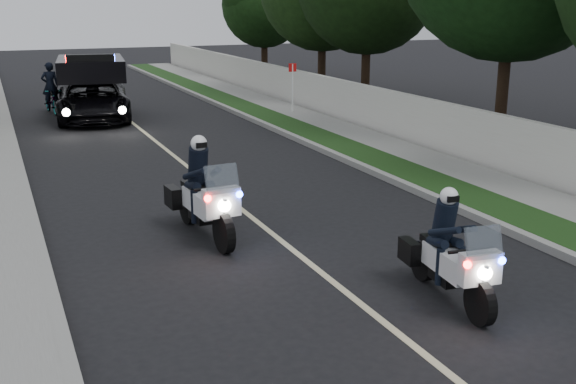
% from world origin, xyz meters
% --- Properties ---
extents(ground, '(120.00, 120.00, 0.00)m').
position_xyz_m(ground, '(0.00, 0.00, 0.00)').
color(ground, black).
rests_on(ground, ground).
extents(curb_right, '(0.20, 60.00, 0.15)m').
position_xyz_m(curb_right, '(4.10, 10.00, 0.07)').
color(curb_right, gray).
rests_on(curb_right, ground).
extents(grass_verge, '(1.20, 60.00, 0.16)m').
position_xyz_m(grass_verge, '(4.80, 10.00, 0.08)').
color(grass_verge, '#193814').
rests_on(grass_verge, ground).
extents(sidewalk_right, '(1.40, 60.00, 0.16)m').
position_xyz_m(sidewalk_right, '(6.10, 10.00, 0.08)').
color(sidewalk_right, gray).
rests_on(sidewalk_right, ground).
extents(property_wall, '(0.22, 60.00, 1.50)m').
position_xyz_m(property_wall, '(7.10, 10.00, 0.75)').
color(property_wall, beige).
rests_on(property_wall, ground).
extents(curb_left, '(0.20, 60.00, 0.15)m').
position_xyz_m(curb_left, '(-4.10, 10.00, 0.07)').
color(curb_left, gray).
rests_on(curb_left, ground).
extents(lane_marking, '(0.12, 50.00, 0.01)m').
position_xyz_m(lane_marking, '(0.00, 10.00, 0.00)').
color(lane_marking, '#BFB78C').
rests_on(lane_marking, ground).
extents(police_moto_left, '(0.94, 2.29, 1.90)m').
position_xyz_m(police_moto_left, '(-1.21, 4.90, 0.00)').
color(police_moto_left, silver).
rests_on(police_moto_left, ground).
extents(police_moto_right, '(0.92, 2.05, 1.69)m').
position_xyz_m(police_moto_right, '(1.24, 0.77, 0.00)').
color(police_moto_right, silver).
rests_on(police_moto_right, ground).
extents(police_suv, '(3.18, 5.68, 2.63)m').
position_xyz_m(police_suv, '(-1.13, 19.21, 0.00)').
color(police_suv, black).
rests_on(police_suv, ground).
extents(bicycle, '(0.88, 1.89, 0.95)m').
position_xyz_m(bicycle, '(-2.43, 21.34, 0.00)').
color(bicycle, black).
rests_on(bicycle, ground).
extents(cyclist, '(0.66, 0.45, 1.78)m').
position_xyz_m(cyclist, '(-2.43, 21.34, 0.00)').
color(cyclist, black).
rests_on(cyclist, ground).
extents(sign_post, '(0.32, 0.32, 2.04)m').
position_xyz_m(sign_post, '(6.00, 17.19, 0.00)').
color(sign_post, '#A7260B').
rests_on(sign_post, ground).
extents(tree_right_b, '(8.87, 8.87, 11.33)m').
position_xyz_m(tree_right_b, '(9.80, 9.88, 0.00)').
color(tree_right_b, '#153812').
rests_on(tree_right_b, ground).
extents(tree_right_c, '(7.63, 7.63, 9.70)m').
position_xyz_m(tree_right_c, '(9.85, 18.39, 0.00)').
color(tree_right_c, black).
rests_on(tree_right_c, ground).
extents(tree_right_d, '(6.48, 6.48, 9.39)m').
position_xyz_m(tree_right_d, '(9.42, 21.64, 0.00)').
color(tree_right_d, '#1C3A13').
rests_on(tree_right_d, ground).
extents(tree_right_e, '(6.17, 6.17, 7.83)m').
position_xyz_m(tree_right_e, '(9.89, 29.94, 0.00)').
color(tree_right_e, black).
rests_on(tree_right_e, ground).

